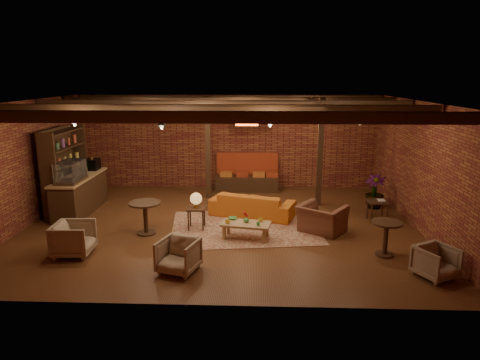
{
  "coord_description": "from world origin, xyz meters",
  "views": [
    {
      "loc": [
        0.92,
        -10.55,
        3.81
      ],
      "look_at": [
        0.5,
        0.2,
        1.18
      ],
      "focal_mm": 32.0,
      "sensor_mm": 36.0,
      "label": 1
    }
  ],
  "objects_px": {
    "side_table_lamp": "(196,201)",
    "round_table_left": "(145,213)",
    "armchair_b": "(178,254)",
    "armchair_far": "(436,261)",
    "round_table_right": "(386,233)",
    "armchair_right": "(322,214)",
    "coffee_table": "(245,224)",
    "plant_tall": "(377,158)",
    "armchair_a": "(73,237)",
    "side_table_book": "(378,202)",
    "sofa": "(252,204)"
  },
  "relations": [
    {
      "from": "coffee_table",
      "to": "armchair_a",
      "type": "relative_size",
      "value": 1.54
    },
    {
      "from": "armchair_right",
      "to": "plant_tall",
      "type": "xyz_separation_m",
      "value": [
        1.84,
        2.1,
        1.03
      ]
    },
    {
      "from": "armchair_a",
      "to": "armchair_right",
      "type": "relative_size",
      "value": 0.76
    },
    {
      "from": "side_table_lamp",
      "to": "round_table_right",
      "type": "height_order",
      "value": "side_table_lamp"
    },
    {
      "from": "round_table_left",
      "to": "armchair_b",
      "type": "distance_m",
      "value": 2.38
    },
    {
      "from": "plant_tall",
      "to": "round_table_right",
      "type": "bearing_deg",
      "value": -100.93
    },
    {
      "from": "armchair_a",
      "to": "round_table_right",
      "type": "relative_size",
      "value": 1.05
    },
    {
      "from": "plant_tall",
      "to": "round_table_left",
      "type": "bearing_deg",
      "value": -158.9
    },
    {
      "from": "side_table_lamp",
      "to": "round_table_left",
      "type": "height_order",
      "value": "side_table_lamp"
    },
    {
      "from": "side_table_lamp",
      "to": "round_table_left",
      "type": "distance_m",
      "value": 1.28
    },
    {
      "from": "armchair_far",
      "to": "side_table_book",
      "type": "bearing_deg",
      "value": 65.23
    },
    {
      "from": "side_table_lamp",
      "to": "plant_tall",
      "type": "distance_m",
      "value": 5.43
    },
    {
      "from": "side_table_lamp",
      "to": "armchair_a",
      "type": "xyz_separation_m",
      "value": [
        -2.44,
        -1.74,
        -0.32
      ]
    },
    {
      "from": "armchair_b",
      "to": "plant_tall",
      "type": "xyz_separation_m",
      "value": [
        5.01,
        4.45,
        1.12
      ]
    },
    {
      "from": "armchair_b",
      "to": "side_table_book",
      "type": "bearing_deg",
      "value": 51.94
    },
    {
      "from": "armchair_b",
      "to": "round_table_right",
      "type": "bearing_deg",
      "value": 30.13
    },
    {
      "from": "armchair_far",
      "to": "round_table_right",
      "type": "bearing_deg",
      "value": 94.76
    },
    {
      "from": "armchair_a",
      "to": "round_table_right",
      "type": "height_order",
      "value": "armchair_a"
    },
    {
      "from": "armchair_a",
      "to": "side_table_book",
      "type": "relative_size",
      "value": 1.38
    },
    {
      "from": "round_table_left",
      "to": "armchair_right",
      "type": "relative_size",
      "value": 0.76
    },
    {
      "from": "sofa",
      "to": "coffee_table",
      "type": "xyz_separation_m",
      "value": [
        -0.14,
        -1.7,
        0.02
      ]
    },
    {
      "from": "armchair_b",
      "to": "armchair_far",
      "type": "relative_size",
      "value": 1.07
    },
    {
      "from": "armchair_b",
      "to": "sofa",
      "type": "bearing_deg",
      "value": 85.63
    },
    {
      "from": "armchair_a",
      "to": "armchair_far",
      "type": "distance_m",
      "value": 7.48
    },
    {
      "from": "sofa",
      "to": "side_table_book",
      "type": "xyz_separation_m",
      "value": [
        3.35,
        -0.27,
        0.18
      ]
    },
    {
      "from": "armchair_a",
      "to": "armchair_right",
      "type": "bearing_deg",
      "value": -76.53
    },
    {
      "from": "sofa",
      "to": "round_table_left",
      "type": "bearing_deg",
      "value": 47.98
    },
    {
      "from": "round_table_right",
      "to": "plant_tall",
      "type": "relative_size",
      "value": 0.26
    },
    {
      "from": "round_table_left",
      "to": "round_table_right",
      "type": "xyz_separation_m",
      "value": [
        5.52,
        -1.09,
        -0.04
      ]
    },
    {
      "from": "side_table_book",
      "to": "armchair_b",
      "type": "bearing_deg",
      "value": -145.67
    },
    {
      "from": "armchair_right",
      "to": "side_table_book",
      "type": "height_order",
      "value": "armchair_right"
    },
    {
      "from": "armchair_right",
      "to": "round_table_right",
      "type": "xyz_separation_m",
      "value": [
        1.17,
        -1.39,
        0.05
      ]
    },
    {
      "from": "round_table_left",
      "to": "side_table_book",
      "type": "xyz_separation_m",
      "value": [
        5.96,
        1.21,
        -0.03
      ]
    },
    {
      "from": "armchair_b",
      "to": "side_table_lamp",
      "type": "bearing_deg",
      "value": 107.23
    },
    {
      "from": "side_table_lamp",
      "to": "armchair_right",
      "type": "relative_size",
      "value": 0.89
    },
    {
      "from": "coffee_table",
      "to": "side_table_book",
      "type": "height_order",
      "value": "coffee_table"
    },
    {
      "from": "round_table_left",
      "to": "coffee_table",
      "type": "bearing_deg",
      "value": -5.13
    },
    {
      "from": "armchair_a",
      "to": "round_table_right",
      "type": "distance_m",
      "value": 6.77
    },
    {
      "from": "side_table_lamp",
      "to": "side_table_book",
      "type": "bearing_deg",
      "value": 9.42
    },
    {
      "from": "armchair_a",
      "to": "round_table_right",
      "type": "bearing_deg",
      "value": -90.7
    },
    {
      "from": "round_table_left",
      "to": "armchair_a",
      "type": "bearing_deg",
      "value": -133.14
    },
    {
      "from": "sofa",
      "to": "armchair_right",
      "type": "distance_m",
      "value": 2.11
    },
    {
      "from": "side_table_lamp",
      "to": "round_table_left",
      "type": "relative_size",
      "value": 1.17
    },
    {
      "from": "armchair_b",
      "to": "armchair_far",
      "type": "height_order",
      "value": "armchair_b"
    },
    {
      "from": "armchair_b",
      "to": "armchair_right",
      "type": "relative_size",
      "value": 0.7
    },
    {
      "from": "round_table_left",
      "to": "side_table_lamp",
      "type": "bearing_deg",
      "value": 19.19
    },
    {
      "from": "sofa",
      "to": "side_table_lamp",
      "type": "bearing_deg",
      "value": 55.39
    },
    {
      "from": "side_table_lamp",
      "to": "round_table_right",
      "type": "xyz_separation_m",
      "value": [
        4.32,
        -1.51,
        -0.21
      ]
    },
    {
      "from": "armchair_b",
      "to": "side_table_book",
      "type": "distance_m",
      "value": 5.79
    },
    {
      "from": "plant_tall",
      "to": "coffee_table",
      "type": "bearing_deg",
      "value": -145.0
    }
  ]
}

